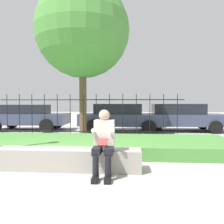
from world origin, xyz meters
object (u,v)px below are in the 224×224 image
Objects in this scene: stone_bench at (68,160)px; car_parked_center at (121,117)px; car_parked_right at (180,117)px; tree_behind_fence at (83,31)px; person_seated_reader at (104,140)px; car_parked_left at (27,116)px.

stone_bench is 6.19m from car_parked_center.
tree_behind_fence reaches higher than car_parked_right.
person_seated_reader is 8.07m from car_parked_left.
tree_behind_fence is at bearing 97.76° from stone_bench.
stone_bench is at bearing -119.31° from car_parked_right.
car_parked_right is 7.62m from car_parked_left.
car_parked_right is at bearing 60.38° from stone_bench.
car_parked_center is at bearing -170.50° from car_parked_right.
tree_behind_fence is at bearing -34.56° from car_parked_left.
person_seated_reader is 0.31× the size of car_parked_center.
car_parked_right reaches higher than car_parked_left.
car_parked_left is (-7.62, -0.24, -0.00)m from car_parked_right.
car_parked_left is 1.01× the size of car_parked_center.
tree_behind_fence reaches higher than car_parked_left.
car_parked_center reaches higher than person_seated_reader.
car_parked_right is at bearing 28.57° from tree_behind_fence.
car_parked_center is at bearing 52.32° from tree_behind_fence.
car_parked_right reaches higher than person_seated_reader.
person_seated_reader is 0.29× the size of car_parked_right.
car_parked_right is at bearing 66.53° from person_seated_reader.
car_parked_right is (2.97, 6.84, 0.04)m from person_seated_reader.
car_parked_center is (0.88, 6.10, 0.53)m from stone_bench.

